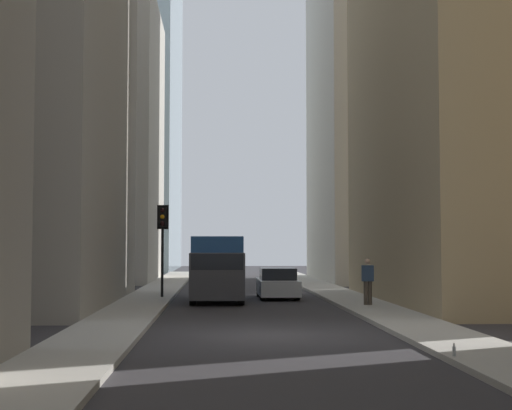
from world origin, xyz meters
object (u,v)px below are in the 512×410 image
at_px(sedan_silver, 277,284).
at_px(pedestrian, 368,279).
at_px(traffic_light_midblock, 162,229).
at_px(delivery_truck, 217,268).
at_px(discarded_bottle, 454,351).

bearing_deg(sedan_silver, pedestrian, -151.06).
xyz_separation_m(sedan_silver, traffic_light_midblock, (-0.73, 5.28, 2.53)).
bearing_deg(delivery_truck, discarded_bottle, -164.07).
xyz_separation_m(delivery_truck, traffic_light_midblock, (0.69, 2.48, 1.73)).
height_order(delivery_truck, traffic_light_midblock, traffic_light_midblock).
height_order(delivery_truck, discarded_bottle, delivery_truck).
bearing_deg(sedan_silver, discarded_bottle, -173.46).
xyz_separation_m(delivery_truck, pedestrian, (-4.15, -5.88, -0.34)).
xyz_separation_m(traffic_light_midblock, pedestrian, (-4.84, -8.36, -2.07)).
xyz_separation_m(sedan_silver, pedestrian, (-5.57, -3.08, 0.46)).
height_order(delivery_truck, pedestrian, delivery_truck).
bearing_deg(traffic_light_midblock, delivery_truck, -105.55).
relative_size(delivery_truck, discarded_bottle, 23.93).
relative_size(pedestrian, discarded_bottle, 6.65).
distance_m(traffic_light_midblock, pedestrian, 9.88).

